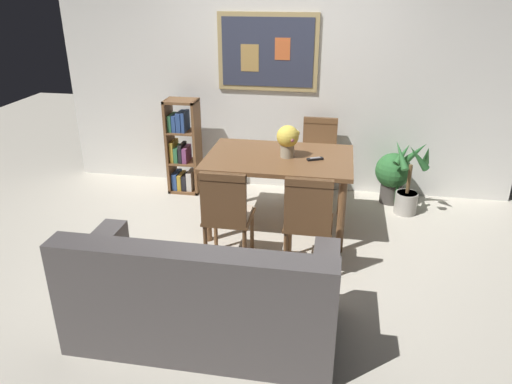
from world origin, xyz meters
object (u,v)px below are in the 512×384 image
at_px(dining_chair_far_right, 319,152).
at_px(leather_couch, 203,299).
at_px(tv_remote, 315,159).
at_px(dining_chair_near_right, 308,217).
at_px(dining_table, 279,166).
at_px(flower_vase, 288,139).
at_px(potted_ivy, 393,175).
at_px(potted_palm, 409,183).
at_px(dining_chair_near_left, 227,211).
at_px(bookshelf, 183,150).

relative_size(dining_chair_far_right, leather_couch, 0.51).
bearing_deg(tv_remote, dining_chair_near_right, -89.63).
xyz_separation_m(dining_table, flower_vase, (0.08, 0.01, 0.28)).
height_order(dining_table, leather_couch, leather_couch).
bearing_deg(leather_couch, flower_vase, 78.12).
bearing_deg(dining_chair_near_right, leather_couch, -124.54).
bearing_deg(potted_ivy, tv_remote, -133.91).
bearing_deg(leather_couch, potted_palm, 54.96).
relative_size(dining_chair_near_left, bookshelf, 0.83).
relative_size(dining_chair_far_right, potted_palm, 1.11).
bearing_deg(potted_palm, potted_ivy, 118.42).
distance_m(dining_chair_far_right, leather_couch, 2.66).
bearing_deg(dining_chair_near_right, flower_vase, 108.67).
distance_m(bookshelf, flower_vase, 1.55).
height_order(dining_chair_near_left, bookshelf, bookshelf).
distance_m(dining_table, dining_chair_far_right, 0.90).
bearing_deg(potted_ivy, potted_palm, -61.58).
distance_m(dining_chair_near_left, bookshelf, 1.78).
height_order(dining_chair_near_left, potted_ivy, dining_chair_near_left).
height_order(dining_table, tv_remote, tv_remote).
xyz_separation_m(bookshelf, potted_ivy, (2.39, 0.08, -0.17)).
distance_m(leather_couch, potted_ivy, 2.95).
distance_m(dining_table, tv_remote, 0.37).
relative_size(dining_chair_near_left, flower_vase, 2.94).
xyz_separation_m(dining_chair_far_right, leather_couch, (-0.63, -2.57, -0.23)).
bearing_deg(dining_chair_far_right, tv_remote, -89.76).
xyz_separation_m(potted_palm, flower_vase, (-1.24, -0.54, 0.59)).
xyz_separation_m(dining_table, leather_couch, (-0.29, -1.74, -0.35)).
bearing_deg(dining_table, dining_chair_near_left, -112.49).
xyz_separation_m(potted_palm, tv_remote, (-0.97, -0.59, 0.42)).
bearing_deg(flower_vase, potted_palm, 23.72).
height_order(dining_table, dining_chair_near_right, dining_chair_near_right).
xyz_separation_m(dining_chair_near_left, tv_remote, (0.68, 0.77, 0.23)).
bearing_deg(dining_chair_near_left, dining_chair_far_right, 67.52).
bearing_deg(potted_palm, dining_table, -157.32).
bearing_deg(dining_table, leather_couch, -99.49).
height_order(dining_table, dining_chair_far_right, dining_chair_far_right).
bearing_deg(potted_ivy, flower_vase, -143.52).
distance_m(dining_table, potted_ivy, 1.46).
bearing_deg(dining_table, bookshelf, 149.06).
relative_size(dining_chair_near_left, potted_palm, 1.11).
relative_size(potted_ivy, tv_remote, 3.61).
bearing_deg(dining_table, dining_chair_near_right, -66.50).
height_order(dining_table, potted_ivy, dining_table).
relative_size(leather_couch, potted_palm, 2.19).
distance_m(dining_table, dining_chair_near_right, 0.89).
relative_size(dining_table, leather_couch, 0.78).
distance_m(dining_table, flower_vase, 0.29).
bearing_deg(dining_chair_near_left, dining_table, 67.51).
height_order(dining_chair_far_right, potted_ivy, dining_chair_far_right).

